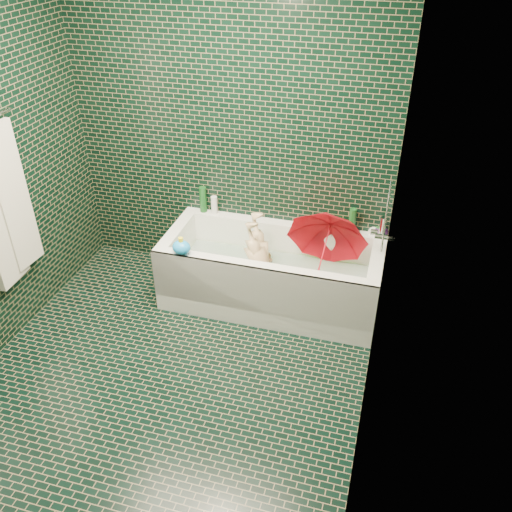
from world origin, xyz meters
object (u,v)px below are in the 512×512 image
(child, at_px, (262,268))
(rubber_duck, at_px, (340,227))
(umbrella, at_px, (324,249))
(bath_toy, at_px, (181,247))
(bathtub, at_px, (271,280))

(child, distance_m, rubber_duck, 0.70)
(umbrella, bearing_deg, bath_toy, -146.28)
(child, distance_m, umbrella, 0.53)
(umbrella, bearing_deg, child, -160.70)
(child, bearing_deg, umbrella, 98.50)
(child, height_order, rubber_duck, rubber_duck)
(bathtub, xyz_separation_m, umbrella, (0.40, 0.05, 0.33))
(umbrella, relative_size, bath_toy, 4.01)
(bathtub, bearing_deg, rubber_duck, 35.18)
(bathtub, height_order, child, bathtub)
(bathtub, relative_size, umbrella, 2.85)
(child, height_order, umbrella, umbrella)
(rubber_duck, xyz_separation_m, bath_toy, (-1.08, -0.66, 0.02))
(bath_toy, bearing_deg, umbrella, 25.36)
(bathtub, xyz_separation_m, rubber_duck, (0.47, 0.33, 0.38))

